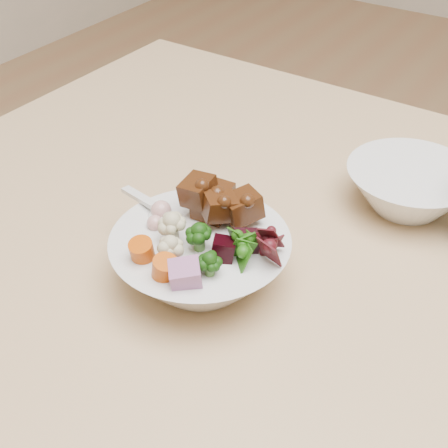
{
  "coord_description": "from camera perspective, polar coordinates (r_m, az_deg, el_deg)",
  "views": [
    {
      "loc": [
        -0.14,
        -0.46,
        1.16
      ],
      "look_at": [
        -0.43,
        -0.03,
        0.76
      ],
      "focal_mm": 50.0,
      "sensor_mm": 36.0,
      "label": 1
    }
  ],
  "objects": [
    {
      "name": "soup_spoon",
      "position": [
        0.69,
        -6.3,
        1.09
      ],
      "size": [
        0.09,
        0.04,
        0.02
      ],
      "rotation": [
        0.0,
        0.0,
        -0.3
      ],
      "color": "silver",
      "rests_on": "food_bowl"
    },
    {
      "name": "food_bowl",
      "position": [
        0.66,
        -1.99,
        -2.97
      ],
      "size": [
        0.19,
        0.19,
        0.1
      ],
      "color": "silver",
      "rests_on": "dining_table"
    },
    {
      "name": "side_bowl",
      "position": [
        0.81,
        16.56,
        3.15
      ],
      "size": [
        0.16,
        0.16,
        0.05
      ],
      "primitive_type": null,
      "color": "silver",
      "rests_on": "dining_table"
    }
  ]
}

